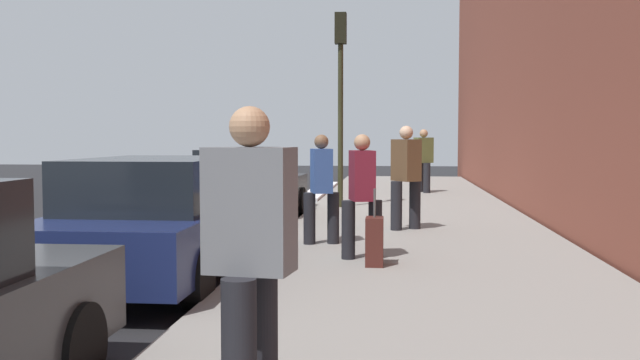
% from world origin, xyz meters
% --- Properties ---
extents(ground_plane, '(56.00, 56.00, 0.00)m').
position_xyz_m(ground_plane, '(0.00, 0.00, 0.00)').
color(ground_plane, black).
extents(sidewalk, '(28.00, 4.60, 0.15)m').
position_xyz_m(sidewalk, '(0.00, -3.30, 0.07)').
color(sidewalk, gray).
rests_on(sidewalk, ground).
extents(lane_stripe_centre, '(28.00, 0.14, 0.01)m').
position_xyz_m(lane_stripe_centre, '(0.00, 3.20, 0.00)').
color(lane_stripe_centre, gold).
rests_on(lane_stripe_centre, ground).
extents(snow_bank_curb, '(6.61, 0.56, 0.22)m').
position_xyz_m(snow_bank_curb, '(5.71, -0.70, 0.11)').
color(snow_bank_curb, white).
rests_on(snow_bank_curb, ground).
extents(parked_car_navy, '(4.75, 1.91, 1.51)m').
position_xyz_m(parked_car_navy, '(-6.94, -0.07, 0.76)').
color(parked_car_navy, black).
rests_on(parked_car_navy, ground).
extents(parked_car_black, '(4.17, 2.01, 1.51)m').
position_xyz_m(parked_car_black, '(-0.90, 0.10, 0.76)').
color(parked_car_black, black).
rests_on(parked_car_black, ground).
extents(pedestrian_grey_coat, '(0.59, 0.52, 1.79)m').
position_xyz_m(pedestrian_grey_coat, '(-11.39, -2.07, 1.10)').
color(pedestrian_grey_coat, black).
rests_on(pedestrian_grey_coat, sidewalk).
extents(pedestrian_olive_coat, '(0.56, 0.58, 1.84)m').
position_xyz_m(pedestrian_olive_coat, '(5.53, -3.74, 1.13)').
color(pedestrian_olive_coat, black).
rests_on(pedestrian_olive_coat, sidewalk).
extents(pedestrian_blue_coat, '(0.50, 0.53, 1.65)m').
position_xyz_m(pedestrian_blue_coat, '(-4.72, -1.80, 1.03)').
color(pedestrian_blue_coat, black).
rests_on(pedestrian_blue_coat, sidewalk).
extents(pedestrian_burgundy_coat, '(0.50, 0.53, 1.65)m').
position_xyz_m(pedestrian_burgundy_coat, '(-5.97, -2.47, 1.03)').
color(pedestrian_burgundy_coat, black).
rests_on(pedestrian_burgundy_coat, sidewalk).
extents(pedestrian_brown_coat, '(0.58, 0.53, 1.81)m').
position_xyz_m(pedestrian_brown_coat, '(-2.91, -3.10, 1.11)').
color(pedestrian_brown_coat, black).
rests_on(pedestrian_brown_coat, sidewalk).
extents(traffic_light_pole, '(0.35, 0.26, 4.43)m').
position_xyz_m(traffic_light_pole, '(0.97, -1.67, 3.14)').
color(traffic_light_pole, '#2D2D19').
rests_on(traffic_light_pole, sidewalk).
extents(rolling_suitcase, '(0.34, 0.22, 0.97)m').
position_xyz_m(rolling_suitcase, '(-6.48, -2.65, 0.46)').
color(rolling_suitcase, '#471E19').
rests_on(rolling_suitcase, sidewalk).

